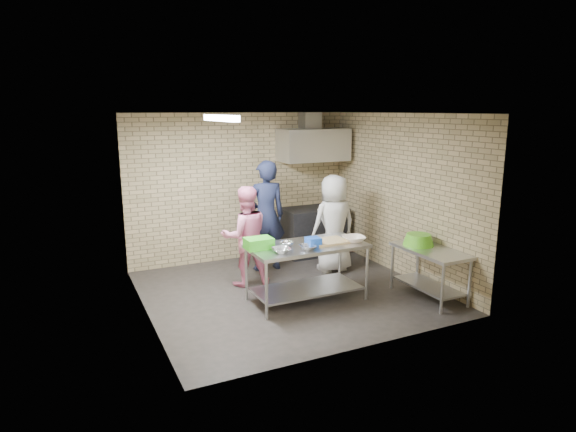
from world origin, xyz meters
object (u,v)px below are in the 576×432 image
at_px(woman_white, 334,224).
at_px(bottle_green, 329,148).
at_px(green_crate, 259,243).
at_px(woman_pink, 245,236).
at_px(bottle_red, 311,148).
at_px(man_navy, 266,216).
at_px(stove, 314,231).
at_px(green_basin, 418,240).
at_px(side_counter, 429,273).
at_px(blue_tub, 313,242).
at_px(prep_table, 307,273).

bearing_deg(woman_white, bottle_green, -116.85).
relative_size(green_crate, woman_pink, 0.24).
height_order(bottle_red, man_navy, bottle_red).
relative_size(stove, green_basin, 2.61).
xyz_separation_m(side_counter, woman_white, (-0.65, 1.68, 0.47)).
distance_m(green_crate, woman_pink, 0.91).
height_order(blue_tub, bottle_green, bottle_green).
xyz_separation_m(bottle_red, woman_white, (-0.25, -1.31, -1.19)).
relative_size(stove, man_navy, 0.63).
relative_size(prep_table, green_basin, 3.69).
xyz_separation_m(stove, green_basin, (0.43, -2.50, 0.38)).
bearing_deg(side_counter, stove, 99.29).
distance_m(side_counter, blue_tub, 1.82).
distance_m(woman_pink, woman_white, 1.61).
relative_size(bottle_green, woman_white, 0.09).
bearing_deg(bottle_green, blue_tub, -124.34).
bearing_deg(woman_white, prep_table, 43.12).
distance_m(stove, woman_pink, 2.12).
bearing_deg(side_counter, green_basin, 94.57).
bearing_deg(blue_tub, prep_table, 116.57).
distance_m(blue_tub, bottle_red, 2.93).
height_order(bottle_red, woman_pink, bottle_red).
height_order(bottle_green, woman_pink, bottle_green).
height_order(green_crate, blue_tub, green_crate).
relative_size(prep_table, bottle_green, 11.30).
xyz_separation_m(prep_table, woman_white, (1.04, 0.99, 0.42)).
relative_size(side_counter, woman_white, 0.71).
height_order(side_counter, man_navy, man_navy).
relative_size(side_counter, green_basin, 2.61).
relative_size(stove, woman_pink, 0.75).
bearing_deg(woman_pink, blue_tub, 125.02).
relative_size(bottle_green, man_navy, 0.08).
bearing_deg(green_crate, man_navy, 63.49).
relative_size(stove, bottle_red, 6.67).
distance_m(blue_tub, man_navy, 1.68).
bearing_deg(blue_tub, man_navy, 90.74).
relative_size(bottle_green, woman_pink, 0.09).
bearing_deg(blue_tub, stove, 61.16).
height_order(prep_table, side_counter, prep_table).
relative_size(blue_tub, woman_pink, 0.12).
xyz_separation_m(bottle_red, bottle_green, (0.40, 0.00, -0.01)).
bearing_deg(bottle_green, green_basin, -90.42).
bearing_deg(green_crate, stove, 45.01).
xyz_separation_m(stove, woman_white, (-0.20, -1.07, 0.39)).
bearing_deg(prep_table, green_crate, 170.27).
xyz_separation_m(prep_table, woman_pink, (-0.56, 1.01, 0.37)).
distance_m(side_counter, bottle_red, 3.44).
relative_size(green_crate, green_basin, 0.82).
height_order(prep_table, woman_pink, woman_pink).
xyz_separation_m(stove, bottle_red, (0.05, 0.24, 1.58)).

